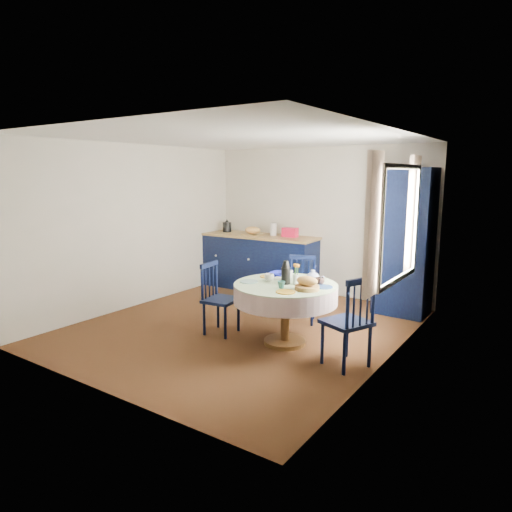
% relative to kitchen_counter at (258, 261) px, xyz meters
% --- Properties ---
extents(floor, '(4.50, 4.50, 0.00)m').
position_rel_kitchen_counter_xyz_m(floor, '(1.00, -1.90, -0.50)').
color(floor, black).
rests_on(floor, ground).
extents(ceiling, '(4.50, 4.50, 0.00)m').
position_rel_kitchen_counter_xyz_m(ceiling, '(1.00, -1.90, 2.00)').
color(ceiling, white).
rests_on(ceiling, wall_back).
extents(wall_back, '(4.00, 0.02, 2.50)m').
position_rel_kitchen_counter_xyz_m(wall_back, '(1.00, 0.35, 0.75)').
color(wall_back, beige).
rests_on(wall_back, floor).
extents(wall_left, '(0.02, 4.50, 2.50)m').
position_rel_kitchen_counter_xyz_m(wall_left, '(-1.00, -1.90, 0.75)').
color(wall_left, beige).
rests_on(wall_left, floor).
extents(wall_right, '(0.02, 4.50, 2.50)m').
position_rel_kitchen_counter_xyz_m(wall_right, '(3.00, -1.90, 0.75)').
color(wall_right, beige).
rests_on(wall_right, floor).
extents(window, '(0.10, 1.74, 1.45)m').
position_rel_kitchen_counter_xyz_m(window, '(2.95, -1.60, 1.02)').
color(window, white).
rests_on(window, wall_right).
extents(kitchen_counter, '(2.22, 0.77, 1.22)m').
position_rel_kitchen_counter_xyz_m(kitchen_counter, '(0.00, 0.00, 0.00)').
color(kitchen_counter, black).
rests_on(kitchen_counter, floor).
extents(pantry_cabinet, '(0.76, 0.56, 2.14)m').
position_rel_kitchen_counter_xyz_m(pantry_cabinet, '(2.60, -0.05, 0.57)').
color(pantry_cabinet, black).
rests_on(pantry_cabinet, floor).
extents(dining_table, '(1.24, 1.24, 1.03)m').
position_rel_kitchen_counter_xyz_m(dining_table, '(1.81, -2.09, 0.13)').
color(dining_table, brown).
rests_on(dining_table, floor).
extents(chair_left, '(0.44, 0.46, 0.93)m').
position_rel_kitchen_counter_xyz_m(chair_left, '(0.88, -2.23, -0.03)').
color(chair_left, black).
rests_on(chair_left, floor).
extents(chair_far, '(0.53, 0.52, 0.92)m').
position_rel_kitchen_counter_xyz_m(chair_far, '(1.54, -1.20, -0.04)').
color(chair_far, black).
rests_on(chair_far, floor).
extents(chair_right, '(0.57, 0.58, 1.01)m').
position_rel_kitchen_counter_xyz_m(chair_right, '(2.71, -2.29, 0.01)').
color(chair_right, black).
rests_on(chair_right, floor).
extents(mug_a, '(0.12, 0.12, 0.09)m').
position_rel_kitchen_counter_xyz_m(mug_a, '(1.57, -2.09, 0.30)').
color(mug_a, silver).
rests_on(mug_a, dining_table).
extents(mug_b, '(0.09, 0.09, 0.08)m').
position_rel_kitchen_counter_xyz_m(mug_b, '(1.87, -2.30, 0.29)').
color(mug_b, '#31726B').
rests_on(mug_b, dining_table).
extents(mug_c, '(0.11, 0.11, 0.09)m').
position_rel_kitchen_counter_xyz_m(mug_c, '(2.16, -1.90, 0.29)').
color(mug_c, black).
rests_on(mug_c, dining_table).
extents(mug_d, '(0.10, 0.10, 0.09)m').
position_rel_kitchen_counter_xyz_m(mug_d, '(1.66, -1.77, 0.30)').
color(mug_d, silver).
rests_on(mug_d, dining_table).
extents(cobalt_bowl, '(0.26, 0.26, 0.06)m').
position_rel_kitchen_counter_xyz_m(cobalt_bowl, '(1.56, -1.82, 0.28)').
color(cobalt_bowl, navy).
rests_on(cobalt_bowl, dining_table).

